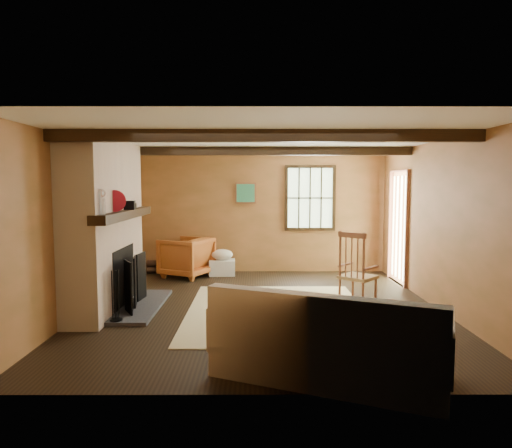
{
  "coord_description": "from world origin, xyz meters",
  "views": [
    {
      "loc": [
        -0.11,
        -6.47,
        1.78
      ],
      "look_at": [
        -0.1,
        0.4,
        1.18
      ],
      "focal_mm": 32.0,
      "sensor_mm": 36.0,
      "label": 1
    }
  ],
  "objects_px": {
    "rocking_chair": "(357,275)",
    "laundry_basket": "(222,267)",
    "sofa": "(329,346)",
    "fireplace": "(107,232)",
    "armchair": "(186,257)"
  },
  "relations": [
    {
      "from": "rocking_chair",
      "to": "laundry_basket",
      "type": "distance_m",
      "value": 3.15
    },
    {
      "from": "sofa",
      "to": "rocking_chair",
      "type": "bearing_deg",
      "value": 95.22
    },
    {
      "from": "fireplace",
      "to": "sofa",
      "type": "bearing_deg",
      "value": -40.69
    },
    {
      "from": "rocking_chair",
      "to": "fireplace",
      "type": "bearing_deg",
      "value": 43.11
    },
    {
      "from": "rocking_chair",
      "to": "sofa",
      "type": "bearing_deg",
      "value": 114.17
    },
    {
      "from": "laundry_basket",
      "to": "fireplace",
      "type": "bearing_deg",
      "value": -121.81
    },
    {
      "from": "armchair",
      "to": "fireplace",
      "type": "bearing_deg",
      "value": 6.5
    },
    {
      "from": "fireplace",
      "to": "armchair",
      "type": "distance_m",
      "value": 2.43
    },
    {
      "from": "rocking_chair",
      "to": "sofa",
      "type": "relative_size",
      "value": 0.48
    },
    {
      "from": "rocking_chair",
      "to": "sofa",
      "type": "height_order",
      "value": "rocking_chair"
    },
    {
      "from": "laundry_basket",
      "to": "sofa",
      "type": "bearing_deg",
      "value": -74.47
    },
    {
      "from": "rocking_chair",
      "to": "armchair",
      "type": "xyz_separation_m",
      "value": [
        -2.8,
        2.11,
        -0.08
      ]
    },
    {
      "from": "fireplace",
      "to": "sofa",
      "type": "distance_m",
      "value": 3.78
    },
    {
      "from": "fireplace",
      "to": "sofa",
      "type": "relative_size",
      "value": 1.04
    },
    {
      "from": "rocking_chair",
      "to": "laundry_basket",
      "type": "relative_size",
      "value": 2.22
    }
  ]
}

